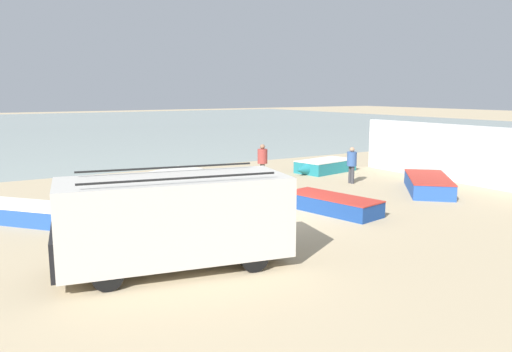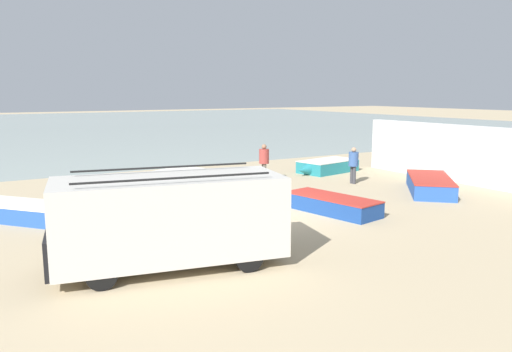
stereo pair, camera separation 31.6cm
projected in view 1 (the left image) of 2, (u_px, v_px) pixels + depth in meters
The scene contains 11 objects.
ground_plane at pixel (273, 216), 17.09m from camera, with size 200.00×200.00×0.00m, color tan.
sea_water at pixel (38, 127), 60.80m from camera, with size 120.00×80.00×0.01m, color #99A89E.
harbor_wall at pixel (458, 153), 23.40m from camera, with size 0.50×11.17×2.67m, color silver.
parked_van at pixel (174, 218), 11.89m from camera, with size 5.76×3.16×2.34m.
fishing_rowboat_0 at pixel (428, 183), 21.33m from camera, with size 4.19×4.37×0.65m.
fishing_rowboat_1 at pixel (22, 212), 16.38m from camera, with size 3.67×4.07×0.57m.
fishing_rowboat_2 at pixel (163, 180), 22.16m from camera, with size 5.22×3.55×0.65m.
fishing_rowboat_3 at pixel (324, 166), 26.34m from camera, with size 3.99×2.30×0.64m.
fishing_rowboat_4 at pixel (329, 203), 17.67m from camera, with size 1.96×4.34×0.58m.
fisherman_0 at pixel (262, 159), 23.49m from camera, with size 0.47×0.47×1.77m.
fisherman_1 at pixel (352, 162), 22.98m from camera, with size 0.44×0.44×1.69m.
Camera 1 is at (-9.19, -13.87, 4.19)m, focal length 35.00 mm.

